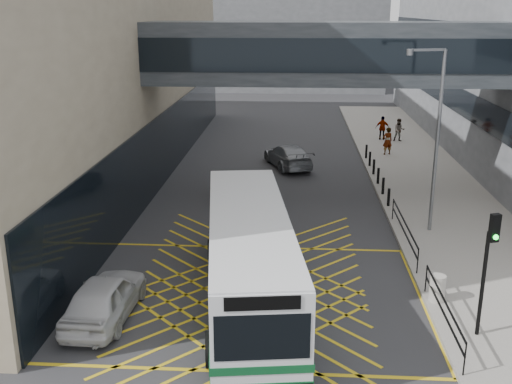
% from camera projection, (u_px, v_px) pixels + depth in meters
% --- Properties ---
extents(ground, '(120.00, 120.00, 0.00)m').
position_uv_depth(ground, '(249.00, 297.00, 20.85)').
color(ground, '#333335').
extents(building_far, '(28.00, 16.00, 18.00)m').
position_uv_depth(building_far, '(269.00, 14.00, 75.56)').
color(building_far, slate).
rests_on(building_far, ground).
extents(skybridge, '(20.00, 4.10, 3.00)m').
position_uv_depth(skybridge, '(326.00, 53.00, 29.91)').
color(skybridge, '#32373C').
rests_on(skybridge, ground).
extents(pavement, '(6.00, 54.00, 0.16)m').
position_uv_depth(pavement, '(423.00, 181.00, 34.58)').
color(pavement, gray).
rests_on(pavement, ground).
extents(box_junction, '(12.00, 9.00, 0.01)m').
position_uv_depth(box_junction, '(249.00, 297.00, 20.85)').
color(box_junction, gold).
rests_on(box_junction, ground).
extents(bus, '(4.09, 11.61, 3.19)m').
position_uv_depth(bus, '(249.00, 255.00, 20.05)').
color(bus, silver).
rests_on(bus, ground).
extents(car_white, '(2.14, 4.84, 1.51)m').
position_uv_depth(car_white, '(105.00, 297.00, 19.21)').
color(car_white, silver).
rests_on(car_white, ground).
extents(car_dark, '(3.68, 5.32, 1.55)m').
position_uv_depth(car_dark, '(246.00, 186.00, 31.16)').
color(car_dark, black).
rests_on(car_dark, ground).
extents(car_silver, '(3.59, 5.31, 1.53)m').
position_uv_depth(car_silver, '(288.00, 155.00, 37.74)').
color(car_silver, gray).
rests_on(car_silver, ground).
extents(traffic_light, '(0.31, 0.47, 3.93)m').
position_uv_depth(traffic_light, '(488.00, 258.00, 17.31)').
color(traffic_light, black).
rests_on(traffic_light, pavement).
extents(street_lamp, '(1.77, 0.71, 7.90)m').
position_uv_depth(street_lamp, '(434.00, 131.00, 25.38)').
color(street_lamp, slate).
rests_on(street_lamp, pavement).
extents(litter_bin, '(0.53, 0.53, 0.91)m').
position_uv_depth(litter_bin, '(437.00, 288.00, 20.12)').
color(litter_bin, '#ADA89E').
rests_on(litter_bin, pavement).
extents(kerb_railings, '(0.05, 12.54, 1.00)m').
position_uv_depth(kerb_railings, '(419.00, 258.00, 21.91)').
color(kerb_railings, black).
rests_on(kerb_railings, pavement).
extents(bollards, '(0.14, 10.14, 0.90)m').
position_uv_depth(bollards, '(376.00, 171.00, 34.59)').
color(bollards, black).
rests_on(bollards, pavement).
extents(pedestrian_a, '(0.85, 0.71, 1.84)m').
position_uv_depth(pedestrian_a, '(387.00, 141.00, 40.25)').
color(pedestrian_a, gray).
rests_on(pedestrian_a, pavement).
extents(pedestrian_b, '(0.84, 0.52, 1.67)m').
position_uv_depth(pedestrian_b, '(399.00, 130.00, 44.29)').
color(pedestrian_b, gray).
rests_on(pedestrian_b, pavement).
extents(pedestrian_c, '(1.11, 0.66, 1.76)m').
position_uv_depth(pedestrian_c, '(383.00, 128.00, 44.80)').
color(pedestrian_c, gray).
rests_on(pedestrian_c, pavement).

